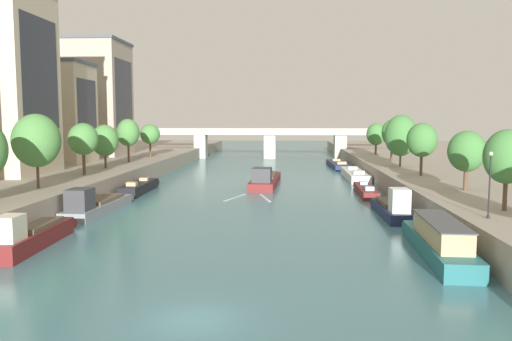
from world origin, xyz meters
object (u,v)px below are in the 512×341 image
(tree_left_midway, at_px, (36,141))
(tree_left_second, at_px, (150,134))
(moored_boat_right_midway, at_px, (366,190))
(barge_midriver, at_px, (265,179))
(moored_boat_right_upstream, at_px, (392,207))
(tree_right_third, at_px, (392,133))
(moored_boat_right_downstream, at_px, (338,165))
(tree_right_by_lamp, at_px, (376,134))
(moored_boat_left_end, at_px, (140,187))
(moored_boat_right_far, at_px, (355,175))
(moored_boat_left_second, at_px, (33,235))
(tree_right_past_mid, at_px, (507,157))
(tree_left_nearest, at_px, (128,133))
(moored_boat_left_lone, at_px, (96,205))
(tree_left_by_lamp, at_px, (83,139))
(bridge_far, at_px, (270,140))
(moored_boat_right_second, at_px, (439,241))
(tree_left_third, at_px, (105,140))
(tree_right_second, at_px, (401,136))
(lamppost_right_bank, at_px, (490,182))
(tree_right_nearest, at_px, (422,140))
(tree_right_midway, at_px, (467,151))

(tree_left_midway, bearing_deg, tree_left_second, 90.13)
(moored_boat_right_midway, bearing_deg, barge_midriver, 148.86)
(moored_boat_right_upstream, distance_m, tree_right_third, 39.41)
(moored_boat_right_downstream, distance_m, tree_right_by_lamp, 9.38)
(moored_boat_left_end, xyz_separation_m, moored_boat_right_far, (29.87, 16.77, -0.00))
(moored_boat_left_second, xyz_separation_m, tree_right_past_mid, (35.38, 3.70, 5.72))
(tree_right_past_mid, distance_m, tree_right_by_lamp, 61.83)
(moored_boat_right_downstream, height_order, tree_left_nearest, tree_left_nearest)
(moored_boat_left_lone, xyz_separation_m, tree_left_second, (-5.85, 42.48, 5.84))
(tree_right_third, xyz_separation_m, tree_right_by_lamp, (-0.44, 13.30, -0.67))
(moored_boat_right_far, bearing_deg, moored_boat_right_upstream, -90.77)
(tree_left_by_lamp, bearing_deg, bridge_far, 70.93)
(moored_boat_right_second, height_order, moored_boat_right_midway, moored_boat_right_second)
(tree_left_third, xyz_separation_m, tree_right_second, (42.29, 5.37, 0.61))
(barge_midriver, height_order, moored_boat_right_second, barge_midriver)
(moored_boat_left_end, xyz_separation_m, tree_left_nearest, (-6.54, 16.38, 6.63))
(tree_left_second, bearing_deg, tree_left_third, -91.51)
(moored_boat_right_second, relative_size, tree_left_by_lamp, 2.16)
(tree_right_third, xyz_separation_m, bridge_far, (-21.95, 34.82, -2.63))
(moored_boat_left_lone, xyz_separation_m, moored_boat_right_upstream, (29.59, -0.08, 0.05))
(moored_boat_left_end, relative_size, bridge_far, 0.20)
(moored_boat_left_second, distance_m, moored_boat_right_midway, 40.78)
(moored_boat_left_end, distance_m, tree_right_by_lamp, 51.89)
(barge_midriver, relative_size, moored_boat_right_upstream, 1.52)
(moored_boat_left_end, xyz_separation_m, moored_boat_right_second, (29.76, -29.50, 0.46))
(moored_boat_left_second, bearing_deg, lamppost_right_bank, 0.86)
(tree_left_midway, distance_m, tree_left_nearest, 31.62)
(moored_boat_left_lone, relative_size, moored_boat_right_far, 0.84)
(barge_midriver, height_order, moored_boat_right_downstream, barge_midriver)
(lamppost_right_bank, bearing_deg, tree_left_second, 125.09)
(moored_boat_right_downstream, height_order, tree_left_second, tree_left_second)
(tree_left_second, bearing_deg, tree_right_nearest, -34.44)
(moored_boat_right_second, relative_size, tree_left_midway, 1.87)
(barge_midriver, height_order, moored_boat_left_end, barge_midriver)
(moored_boat_left_second, bearing_deg, barge_midriver, 67.14)
(moored_boat_left_second, xyz_separation_m, tree_right_third, (36.38, 52.24, 6.21))
(tree_right_second, bearing_deg, moored_boat_right_midway, -120.57)
(bridge_far, bearing_deg, lamppost_right_bank, -77.91)
(tree_left_third, height_order, bridge_far, tree_left_third)
(tree_right_nearest, xyz_separation_m, bridge_far, (-20.79, 59.03, -2.39))
(tree_left_by_lamp, height_order, lamppost_right_bank, tree_left_by_lamp)
(moored_boat_left_lone, xyz_separation_m, bridge_far, (15.02, 72.94, 3.67))
(moored_boat_right_upstream, xyz_separation_m, tree_right_nearest, (6.21, 14.00, 6.01))
(moored_boat_right_downstream, relative_size, lamppost_right_bank, 3.50)
(moored_boat_left_end, bearing_deg, moored_boat_right_upstream, -26.94)
(moored_boat_right_downstream, distance_m, tree_left_by_lamp, 53.21)
(tree_left_nearest, bearing_deg, tree_right_past_mid, -44.53)
(tree_left_by_lamp, distance_m, bridge_far, 64.45)
(tree_right_past_mid, distance_m, tree_right_midway, 11.34)
(moored_boat_left_lone, bearing_deg, tree_left_nearest, 101.55)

